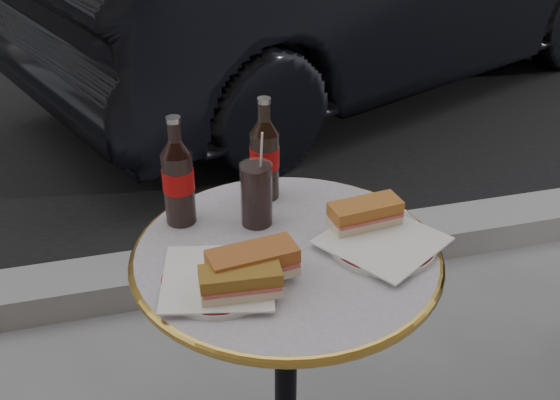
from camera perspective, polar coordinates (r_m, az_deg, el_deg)
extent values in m
cube|color=gray|center=(2.51, -5.02, -5.51)|extent=(40.00, 0.20, 0.12)
cylinder|color=silver|center=(1.31, -5.04, -6.58)|extent=(0.28, 0.28, 0.01)
cylinder|color=silver|center=(1.42, 8.30, -3.54)|extent=(0.29, 0.29, 0.01)
cube|color=olive|center=(1.25, -3.23, -6.76)|extent=(0.15, 0.08, 0.05)
cube|color=#A95C2B|center=(1.29, -2.23, -5.28)|extent=(0.17, 0.10, 0.06)
cube|color=#B76C2E|center=(1.44, 6.92, -1.21)|extent=(0.15, 0.09, 0.05)
cylinder|color=black|center=(1.44, -1.93, 0.47)|extent=(0.08, 0.08, 0.14)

